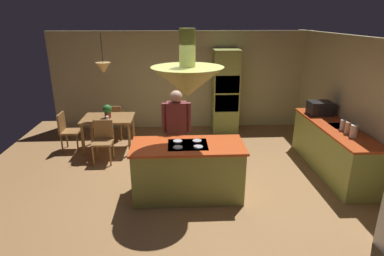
{
  "coord_description": "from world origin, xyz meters",
  "views": [
    {
      "loc": [
        -0.18,
        -4.98,
        2.88
      ],
      "look_at": [
        0.1,
        0.4,
        1.0
      ],
      "focal_mm": 29.87,
      "sensor_mm": 36.0,
      "label": 1
    }
  ],
  "objects_px": {
    "cup_on_table": "(107,118)",
    "canister_tea": "(343,125)",
    "chair_by_back_wall": "(114,120)",
    "kitchen_island": "(188,170)",
    "canister_sugar": "(348,128)",
    "canister_flour": "(354,131)",
    "dining_table": "(108,122)",
    "microwave_on_counter": "(320,108)",
    "person_at_island": "(177,129)",
    "chair_facing_island": "(103,138)",
    "potted_plant_on_table": "(107,110)",
    "oven_tower": "(225,91)",
    "chair_at_corner": "(67,129)"
  },
  "relations": [
    {
      "from": "canister_sugar",
      "to": "person_at_island",
      "type": "bearing_deg",
      "value": 173.72
    },
    {
      "from": "kitchen_island",
      "to": "chair_facing_island",
      "type": "bearing_deg",
      "value": 139.18
    },
    {
      "from": "canister_sugar",
      "to": "potted_plant_on_table",
      "type": "bearing_deg",
      "value": 159.36
    },
    {
      "from": "potted_plant_on_table",
      "to": "cup_on_table",
      "type": "bearing_deg",
      "value": -82.78
    },
    {
      "from": "person_at_island",
      "to": "chair_at_corner",
      "type": "bearing_deg",
      "value": 150.27
    },
    {
      "from": "person_at_island",
      "to": "canister_sugar",
      "type": "distance_m",
      "value": 3.03
    },
    {
      "from": "chair_by_back_wall",
      "to": "potted_plant_on_table",
      "type": "height_order",
      "value": "potted_plant_on_table"
    },
    {
      "from": "person_at_island",
      "to": "chair_by_back_wall",
      "type": "height_order",
      "value": "person_at_island"
    },
    {
      "from": "oven_tower",
      "to": "canister_sugar",
      "type": "relative_size",
      "value": 9.82
    },
    {
      "from": "potted_plant_on_table",
      "to": "chair_facing_island",
      "type": "bearing_deg",
      "value": -90.87
    },
    {
      "from": "chair_by_back_wall",
      "to": "canister_flour",
      "type": "relative_size",
      "value": 3.97
    },
    {
      "from": "chair_at_corner",
      "to": "canister_flour",
      "type": "xyz_separation_m",
      "value": [
        5.47,
        -1.92,
        0.53
      ]
    },
    {
      "from": "microwave_on_counter",
      "to": "potted_plant_on_table",
      "type": "bearing_deg",
      "value": 173.31
    },
    {
      "from": "kitchen_island",
      "to": "potted_plant_on_table",
      "type": "xyz_separation_m",
      "value": [
        -1.69,
        2.07,
        0.46
      ]
    },
    {
      "from": "kitchen_island",
      "to": "chair_facing_island",
      "type": "xyz_separation_m",
      "value": [
        -1.7,
        1.47,
        0.04
      ]
    },
    {
      "from": "oven_tower",
      "to": "chair_by_back_wall",
      "type": "bearing_deg",
      "value": -169.64
    },
    {
      "from": "chair_facing_island",
      "to": "kitchen_island",
      "type": "bearing_deg",
      "value": -40.82
    },
    {
      "from": "kitchen_island",
      "to": "canister_sugar",
      "type": "distance_m",
      "value": 2.92
    },
    {
      "from": "chair_facing_island",
      "to": "cup_on_table",
      "type": "xyz_separation_m",
      "value": [
        0.03,
        0.43,
        0.3
      ]
    },
    {
      "from": "cup_on_table",
      "to": "chair_at_corner",
      "type": "bearing_deg",
      "value": 168.01
    },
    {
      "from": "cup_on_table",
      "to": "canister_flour",
      "type": "relative_size",
      "value": 0.41
    },
    {
      "from": "kitchen_island",
      "to": "chair_facing_island",
      "type": "height_order",
      "value": "kitchen_island"
    },
    {
      "from": "dining_table",
      "to": "microwave_on_counter",
      "type": "distance_m",
      "value": 4.59
    },
    {
      "from": "oven_tower",
      "to": "chair_by_back_wall",
      "type": "xyz_separation_m",
      "value": [
        -2.8,
        -0.51,
        -0.56
      ]
    },
    {
      "from": "person_at_island",
      "to": "chair_facing_island",
      "type": "distance_m",
      "value": 1.77
    },
    {
      "from": "person_at_island",
      "to": "microwave_on_counter",
      "type": "distance_m",
      "value": 3.13
    },
    {
      "from": "oven_tower",
      "to": "kitchen_island",
      "type": "bearing_deg",
      "value": -108.74
    },
    {
      "from": "canister_tea",
      "to": "cup_on_table",
      "type": "bearing_deg",
      "value": 163.32
    },
    {
      "from": "person_at_island",
      "to": "potted_plant_on_table",
      "type": "height_order",
      "value": "person_at_island"
    },
    {
      "from": "kitchen_island",
      "to": "canister_tea",
      "type": "relative_size",
      "value": 9.33
    },
    {
      "from": "kitchen_island",
      "to": "canister_flour",
      "type": "distance_m",
      "value": 2.9
    },
    {
      "from": "chair_by_back_wall",
      "to": "person_at_island",
      "type": "bearing_deg",
      "value": 126.84
    },
    {
      "from": "canister_sugar",
      "to": "canister_tea",
      "type": "bearing_deg",
      "value": 90.0
    },
    {
      "from": "dining_table",
      "to": "person_at_island",
      "type": "relative_size",
      "value": 0.67
    },
    {
      "from": "canister_flour",
      "to": "microwave_on_counter",
      "type": "bearing_deg",
      "value": 90.0
    },
    {
      "from": "kitchen_island",
      "to": "oven_tower",
      "type": "distance_m",
      "value": 3.48
    },
    {
      "from": "chair_by_back_wall",
      "to": "microwave_on_counter",
      "type": "bearing_deg",
      "value": 165.29
    },
    {
      "from": "potted_plant_on_table",
      "to": "oven_tower",
      "type": "bearing_deg",
      "value": 22.79
    },
    {
      "from": "kitchen_island",
      "to": "dining_table",
      "type": "xyz_separation_m",
      "value": [
        -1.7,
        2.1,
        0.19
      ]
    },
    {
      "from": "potted_plant_on_table",
      "to": "cup_on_table",
      "type": "distance_m",
      "value": 0.22
    },
    {
      "from": "chair_by_back_wall",
      "to": "canister_tea",
      "type": "relative_size",
      "value": 4.42
    },
    {
      "from": "cup_on_table",
      "to": "canister_flour",
      "type": "bearing_deg",
      "value": -20.78
    },
    {
      "from": "chair_by_back_wall",
      "to": "canister_tea",
      "type": "distance_m",
      "value": 5.07
    },
    {
      "from": "person_at_island",
      "to": "chair_at_corner",
      "type": "relative_size",
      "value": 1.91
    },
    {
      "from": "person_at_island",
      "to": "canister_tea",
      "type": "height_order",
      "value": "person_at_island"
    },
    {
      "from": "kitchen_island",
      "to": "canister_flour",
      "type": "height_order",
      "value": "canister_flour"
    },
    {
      "from": "cup_on_table",
      "to": "canister_tea",
      "type": "xyz_separation_m",
      "value": [
        4.51,
        -1.35,
        0.22
      ]
    },
    {
      "from": "person_at_island",
      "to": "oven_tower",
      "type": "bearing_deg",
      "value": 63.41
    },
    {
      "from": "chair_facing_island",
      "to": "chair_by_back_wall",
      "type": "distance_m",
      "value": 1.26
    },
    {
      "from": "chair_by_back_wall",
      "to": "canister_sugar",
      "type": "relative_size",
      "value": 4.03
    }
  ]
}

